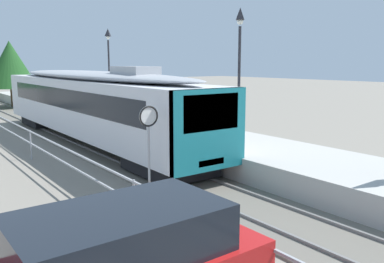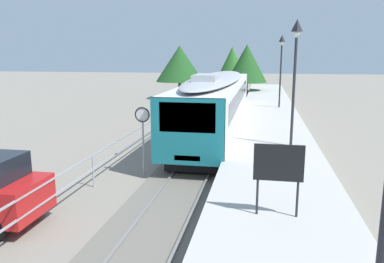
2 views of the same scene
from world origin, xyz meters
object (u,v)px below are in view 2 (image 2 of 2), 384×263
(platform_notice_board, at_px, (279,165))
(speed_limit_sign, at_px, (143,124))
(commuter_train, at_px, (217,99))
(platform_lamp_far_end, at_px, (281,57))
(platform_lamp_mid_platform, at_px, (295,59))

(platform_notice_board, xyz_separation_m, speed_limit_sign, (-5.04, 5.07, -0.06))
(commuter_train, distance_m, platform_notice_board, 14.34)
(commuter_train, xyz_separation_m, platform_notice_board, (3.15, -13.99, 0.04))
(platform_lamp_far_end, height_order, platform_notice_board, platform_lamp_far_end)
(commuter_train, distance_m, platform_lamp_far_end, 7.87)
(platform_notice_board, distance_m, speed_limit_sign, 7.15)
(platform_lamp_mid_platform, bearing_deg, commuter_train, 122.41)
(commuter_train, bearing_deg, speed_limit_sign, -102.01)
(platform_lamp_far_end, bearing_deg, platform_lamp_mid_platform, -90.00)
(commuter_train, xyz_separation_m, speed_limit_sign, (-1.90, -8.92, -0.02))
(platform_lamp_mid_platform, height_order, platform_lamp_far_end, same)
(platform_lamp_mid_platform, bearing_deg, platform_lamp_far_end, 90.00)
(commuter_train, height_order, platform_notice_board, commuter_train)
(platform_lamp_mid_platform, height_order, platform_notice_board, platform_lamp_mid_platform)
(platform_lamp_mid_platform, xyz_separation_m, platform_notice_board, (-0.88, -7.66, -2.44))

